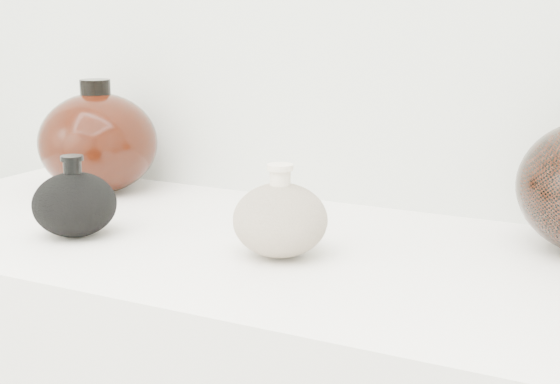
% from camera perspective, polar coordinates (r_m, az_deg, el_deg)
% --- Properties ---
extents(black_gourd_vase, '(0.14, 0.14, 0.11)m').
position_cam_1_polar(black_gourd_vase, '(1.08, -14.79, -0.82)').
color(black_gourd_vase, black).
rests_on(black_gourd_vase, display_counter).
extents(cream_gourd_vase, '(0.15, 0.15, 0.12)m').
position_cam_1_polar(cream_gourd_vase, '(0.96, 0.02, -2.00)').
color(cream_gourd_vase, beige).
rests_on(cream_gourd_vase, display_counter).
extents(left_round_pot, '(0.22, 0.22, 0.19)m').
position_cam_1_polar(left_round_pot, '(1.33, -13.16, 3.56)').
color(left_round_pot, black).
rests_on(left_round_pot, display_counter).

